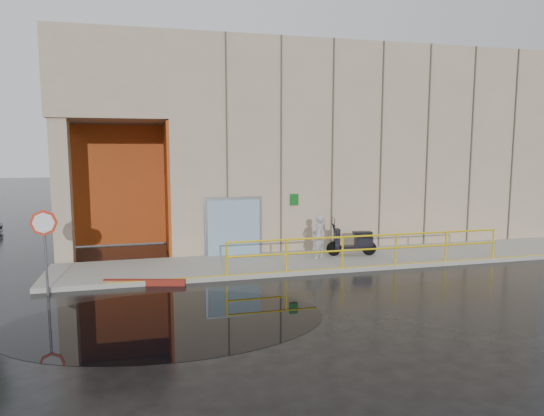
{
  "coord_description": "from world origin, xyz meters",
  "views": [
    {
      "loc": [
        -2.71,
        -11.21,
        4.02
      ],
      "look_at": [
        0.9,
        3.0,
        2.19
      ],
      "focal_mm": 32.0,
      "sensor_mm": 36.0,
      "label": 1
    }
  ],
  "objects_px": {
    "red_curb": "(144,282)",
    "person": "(318,237)",
    "stop_sign": "(44,233)",
    "scooter": "(352,234)"
  },
  "relations": [
    {
      "from": "scooter",
      "to": "red_curb",
      "type": "bearing_deg",
      "value": -157.22
    },
    {
      "from": "person",
      "to": "scooter",
      "type": "relative_size",
      "value": 0.84
    },
    {
      "from": "red_curb",
      "to": "stop_sign",
      "type": "bearing_deg",
      "value": -172.62
    },
    {
      "from": "scooter",
      "to": "stop_sign",
      "type": "height_order",
      "value": "stop_sign"
    },
    {
      "from": "red_curb",
      "to": "person",
      "type": "bearing_deg",
      "value": 13.78
    },
    {
      "from": "person",
      "to": "stop_sign",
      "type": "xyz_separation_m",
      "value": [
        -8.47,
        -1.78,
        0.82
      ]
    },
    {
      "from": "person",
      "to": "stop_sign",
      "type": "height_order",
      "value": "stop_sign"
    },
    {
      "from": "person",
      "to": "stop_sign",
      "type": "bearing_deg",
      "value": -24.37
    },
    {
      "from": "person",
      "to": "stop_sign",
      "type": "distance_m",
      "value": 8.69
    },
    {
      "from": "stop_sign",
      "to": "person",
      "type": "bearing_deg",
      "value": 31.77
    }
  ]
}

